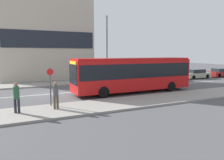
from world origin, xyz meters
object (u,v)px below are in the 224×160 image
at_px(street_lamp, 107,42).
at_px(parked_car_0, 136,77).
at_px(city_bus, 133,73).
at_px(pedestrian_near_stop, 16,96).
at_px(parked_car_3, 221,73).
at_px(parked_car_2, 196,74).
at_px(bus_stop_sign, 50,84).
at_px(parked_car_1, 167,76).
at_px(pedestrian_down_pavement, 56,93).

bearing_deg(street_lamp, parked_car_0, -30.98).
bearing_deg(city_bus, pedestrian_near_stop, -161.41).
bearing_deg(parked_car_3, parked_car_2, 179.35).
xyz_separation_m(parked_car_2, bus_stop_sign, (-22.27, -8.35, 0.99)).
xyz_separation_m(parked_car_0, street_lamp, (-3.16, 1.90, 4.41)).
bearing_deg(parked_car_3, city_bus, -163.48).
distance_m(parked_car_0, parked_car_1, 4.95).
relative_size(parked_car_3, bus_stop_sign, 1.65).
xyz_separation_m(parked_car_1, parked_car_2, (5.24, -0.07, 0.01)).
xyz_separation_m(parked_car_3, pedestrian_near_stop, (-29.62, -9.30, 0.55)).
bearing_deg(parked_car_2, parked_car_3, -0.65).
relative_size(parked_car_0, bus_stop_sign, 1.54).
bearing_deg(pedestrian_near_stop, parked_car_3, -144.58).
height_order(bus_stop_sign, street_lamp, street_lamp).
bearing_deg(parked_car_1, parked_car_3, -0.71).
xyz_separation_m(parked_car_3, pedestrian_down_pavement, (-27.33, -9.34, 0.49)).
height_order(parked_car_3, bus_stop_sign, bus_stop_sign).
relative_size(bus_stop_sign, street_lamp, 0.31).
height_order(pedestrian_near_stop, pedestrian_down_pavement, pedestrian_near_stop).
xyz_separation_m(pedestrian_near_stop, bus_stop_sign, (2.15, 1.02, 0.45)).
distance_m(city_bus, pedestrian_near_stop, 10.80).
distance_m(parked_car_2, pedestrian_near_stop, 26.16).
bearing_deg(city_bus, parked_car_3, 15.94).
height_order(parked_car_0, street_lamp, street_lamp).
relative_size(parked_car_2, parked_car_3, 1.04).
relative_size(city_bus, bus_stop_sign, 4.49).
relative_size(pedestrian_near_stop, bus_stop_sign, 0.72).
distance_m(parked_car_0, bus_stop_sign, 14.76).
bearing_deg(city_bus, street_lamp, 83.01).
bearing_deg(bus_stop_sign, parked_car_2, 20.55).
height_order(parked_car_0, pedestrian_down_pavement, pedestrian_down_pavement).
distance_m(pedestrian_down_pavement, street_lamp, 14.91).
relative_size(parked_car_2, pedestrian_down_pavement, 2.52).
bearing_deg(pedestrian_down_pavement, street_lamp, -138.78).
bearing_deg(parked_car_0, pedestrian_near_stop, -146.39).
xyz_separation_m(parked_car_1, bus_stop_sign, (-17.02, -8.42, 1.01)).
height_order(pedestrian_near_stop, street_lamp, street_lamp).
bearing_deg(parked_car_1, parked_car_2, -0.76).
xyz_separation_m(pedestrian_near_stop, street_lamp, (11.06, 11.35, 3.88)).
relative_size(pedestrian_near_stop, street_lamp, 0.22).
bearing_deg(bus_stop_sign, pedestrian_near_stop, -154.74).
distance_m(parked_car_2, pedestrian_down_pavement, 24.05).
xyz_separation_m(parked_car_2, pedestrian_down_pavement, (-22.14, -9.40, 0.49)).
distance_m(city_bus, pedestrian_down_pavement, 8.70).
relative_size(city_bus, parked_car_0, 2.93).
xyz_separation_m(city_bus, parked_car_3, (19.44, 5.76, -1.22)).
bearing_deg(city_bus, pedestrian_down_pavement, -156.21).
bearing_deg(bus_stop_sign, parked_car_3, 16.79).
bearing_deg(pedestrian_near_stop, city_bus, -142.85).
bearing_deg(parked_car_3, bus_stop_sign, -163.21).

